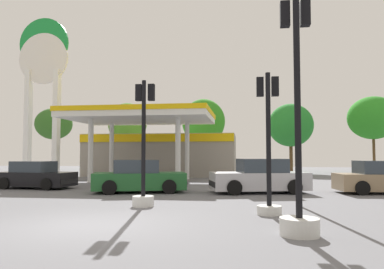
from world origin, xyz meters
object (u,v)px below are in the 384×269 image
at_px(car_3, 35,176).
at_px(tree_4, 373,118).
at_px(car_1, 139,178).
at_px(traffic_signal_1, 298,164).
at_px(traffic_signal_3, 144,163).
at_px(tree_2, 203,122).
at_px(corner_streetlamp, 298,91).
at_px(station_pole_sign, 43,75).
at_px(tree_1, 127,123).
at_px(tree_0, 54,124).
at_px(car_2, 383,179).
at_px(tree_3, 291,125).
at_px(car_0, 259,177).
at_px(traffic_signal_2, 269,159).

bearing_deg(car_3, tree_4, 38.41).
distance_m(car_1, traffic_signal_1, 10.20).
bearing_deg(car_1, traffic_signal_3, -72.07).
height_order(traffic_signal_3, tree_2, tree_2).
bearing_deg(corner_streetlamp, station_pole_sign, 141.27).
distance_m(station_pole_sign, tree_1, 11.56).
bearing_deg(traffic_signal_3, tree_0, 123.93).
bearing_deg(traffic_signal_1, tree_4, 68.68).
height_order(traffic_signal_3, corner_streetlamp, corner_streetlamp).
bearing_deg(tree_0, traffic_signal_3, -56.07).
bearing_deg(car_2, tree_4, 72.57).
bearing_deg(tree_2, car_2, -62.98).
distance_m(tree_0, tree_1, 8.65).
xyz_separation_m(tree_0, corner_streetlamp, (22.49, -25.19, -1.24)).
height_order(tree_3, corner_streetlamp, tree_3).
distance_m(car_0, traffic_signal_2, 6.15).
relative_size(station_pole_sign, traffic_signal_3, 2.93).
bearing_deg(corner_streetlamp, tree_4, 66.42).
bearing_deg(tree_2, tree_4, -7.49).
bearing_deg(tree_0, station_pole_sign, -65.24).
height_order(car_0, tree_2, tree_2).
distance_m(station_pole_sign, traffic_signal_2, 23.25).
relative_size(tree_0, tree_2, 0.92).
bearing_deg(car_3, station_pole_sign, 118.76).
bearing_deg(traffic_signal_2, tree_1, 115.95).
distance_m(station_pole_sign, car_1, 16.30).
relative_size(car_1, car_3, 1.11).
xyz_separation_m(traffic_signal_2, corner_streetlamp, (1.12, 1.68, 2.26)).
xyz_separation_m(car_2, traffic_signal_1, (-5.00, -9.30, 0.86)).
relative_size(station_pole_sign, tree_3, 1.85).
bearing_deg(car_0, car_1, -174.21).
height_order(tree_0, tree_1, tree_1).
bearing_deg(tree_2, car_0, -76.97).
distance_m(car_0, tree_4, 21.92).
xyz_separation_m(traffic_signal_3, tree_4, (15.12, 23.34, 3.64)).
height_order(tree_0, tree_3, tree_0).
relative_size(traffic_signal_1, traffic_signal_3, 1.24).
bearing_deg(tree_3, car_2, -85.45).
distance_m(traffic_signal_1, corner_streetlamp, 5.06).
bearing_deg(car_2, station_pole_sign, 157.45).
xyz_separation_m(car_3, tree_1, (-1.43, 19.45, 4.41)).
relative_size(traffic_signal_2, traffic_signal_3, 0.97).
bearing_deg(car_2, car_1, -174.58).
distance_m(traffic_signal_3, tree_2, 25.69).
xyz_separation_m(traffic_signal_1, tree_1, (-13.19, 28.93, 3.52)).
bearing_deg(corner_streetlamp, car_3, 157.89).
height_order(car_0, car_3, car_0).
bearing_deg(station_pole_sign, traffic_signal_3, -49.97).
xyz_separation_m(station_pole_sign, traffic_signal_3, (12.08, -14.38, -6.45)).
distance_m(traffic_signal_2, tree_1, 29.33).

